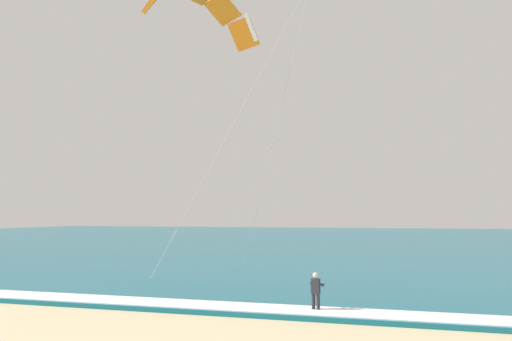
# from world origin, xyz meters

# --- Properties ---
(sea) EXTENTS (200.00, 120.00, 0.20)m
(sea) POSITION_xyz_m (0.00, 71.01, 0.10)
(sea) COLOR #146075
(sea) RESTS_ON ground
(surf_foam) EXTENTS (200.00, 1.77, 0.04)m
(surf_foam) POSITION_xyz_m (0.00, 12.01, 0.22)
(surf_foam) COLOR white
(surf_foam) RESTS_ON sea
(surfboard) EXTENTS (0.67, 1.45, 0.09)m
(surfboard) POSITION_xyz_m (0.03, 12.23, 0.03)
(surfboard) COLOR #E04C38
(surfboard) RESTS_ON ground
(kitesurfer) EXTENTS (0.58, 0.58, 1.69)m
(kitesurfer) POSITION_xyz_m (0.04, 12.25, 0.94)
(kitesurfer) COLOR #232328
(kitesurfer) RESTS_ON ground
(kite_primary) EXTENTS (8.07, 7.15, 15.03)m
(kite_primary) POSITION_xyz_m (-6.15, 15.13, 15.09)
(kite_primary) COLOR orange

